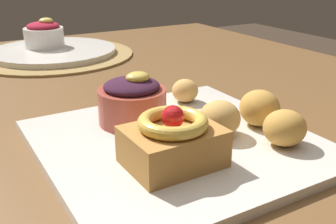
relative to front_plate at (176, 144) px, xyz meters
name	(u,v)px	position (x,y,z in m)	size (l,w,h in m)	color
dining_table	(67,157)	(-0.08, 0.21, -0.09)	(1.28, 1.15, 0.73)	brown
woven_placemat	(54,55)	(0.01, 0.55, 0.00)	(0.36, 0.36, 0.01)	#997A47
front_plate	(176,144)	(0.00, 0.00, 0.00)	(0.31, 0.31, 0.01)	silver
cake_slice	(173,141)	(-0.04, -0.05, 0.03)	(0.10, 0.08, 0.07)	#B77F3D
berry_ramekin	(132,101)	(-0.02, 0.07, 0.04)	(0.09, 0.09, 0.07)	#B24C3D
fritter_front	(260,108)	(0.11, -0.02, 0.03)	(0.05, 0.05, 0.05)	gold
fritter_middle	(220,118)	(0.05, -0.02, 0.03)	(0.05, 0.05, 0.04)	tan
fritter_back	(185,91)	(0.08, 0.11, 0.02)	(0.04, 0.04, 0.03)	tan
fritter_extra	(285,128)	(0.10, -0.08, 0.03)	(0.05, 0.05, 0.04)	gold
back_plate	(54,51)	(0.01, 0.55, 0.01)	(0.28, 0.28, 0.01)	silver
back_ramekin	(44,34)	(-0.01, 0.58, 0.04)	(0.09, 0.09, 0.07)	white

